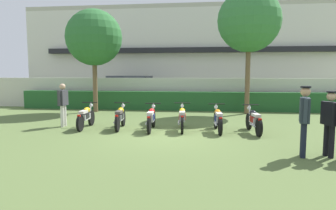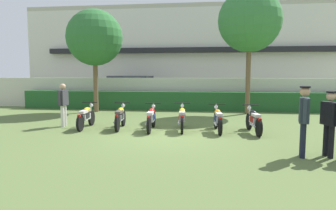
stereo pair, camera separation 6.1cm
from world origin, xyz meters
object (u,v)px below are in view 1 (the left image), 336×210
at_px(motorcycle_in_row_5, 254,120).
at_px(tree_far_side, 249,21).
at_px(tree_near_inspector, 94,38).
at_px(officer_0, 304,115).
at_px(motorcycle_in_row_2, 151,118).
at_px(inspector_person, 63,101).
at_px(parked_car, 132,90).
at_px(motorcycle_in_row_1, 120,117).
at_px(officer_1, 330,118).
at_px(motorcycle_in_row_3, 182,118).
at_px(motorcycle_in_row_0, 86,117).
at_px(motorcycle_in_row_4, 218,119).

bearing_deg(motorcycle_in_row_5, tree_far_side, -11.57).
bearing_deg(tree_near_inspector, officer_0, -43.39).
relative_size(motorcycle_in_row_2, inspector_person, 1.16).
xyz_separation_m(parked_car, tree_far_side, (7.00, -3.95, 3.74)).
height_order(motorcycle_in_row_5, inspector_person, inspector_person).
relative_size(motorcycle_in_row_1, officer_1, 1.11).
distance_m(tree_near_inspector, motorcycle_in_row_5, 9.67).
bearing_deg(motorcycle_in_row_3, motorcycle_in_row_5, -98.59).
height_order(motorcycle_in_row_1, officer_0, officer_0).
bearing_deg(officer_0, motorcycle_in_row_0, -10.82).
bearing_deg(motorcycle_in_row_2, motorcycle_in_row_5, -93.75).
xyz_separation_m(parked_car, motorcycle_in_row_1, (1.72, -8.89, -0.49)).
bearing_deg(officer_1, inspector_person, -35.11).
relative_size(parked_car, motorcycle_in_row_4, 2.44).
relative_size(parked_car, motorcycle_in_row_0, 2.48).
xyz_separation_m(motorcycle_in_row_0, motorcycle_in_row_1, (1.32, 0.07, 0.00)).
distance_m(tree_near_inspector, inspector_person, 5.42).
height_order(motorcycle_in_row_0, officer_0, officer_0).
relative_size(parked_car, motorcycle_in_row_2, 2.39).
relative_size(motorcycle_in_row_4, officer_0, 1.08).
relative_size(tree_far_side, officer_0, 3.53).
relative_size(parked_car, motorcycle_in_row_3, 2.36).
height_order(motorcycle_in_row_4, motorcycle_in_row_5, motorcycle_in_row_4).
xyz_separation_m(motorcycle_in_row_0, officer_0, (6.94, -3.09, 0.62)).
xyz_separation_m(tree_near_inspector, inspector_person, (0.39, -4.54, -2.93)).
bearing_deg(motorcycle_in_row_0, tree_near_inspector, 12.91).
distance_m(motorcycle_in_row_1, officer_0, 6.47).
bearing_deg(motorcycle_in_row_4, parked_car, 25.92).
relative_size(motorcycle_in_row_0, motorcycle_in_row_1, 1.02).
bearing_deg(motorcycle_in_row_5, parked_car, 29.12).
bearing_deg(motorcycle_in_row_3, officer_0, -138.25).
xyz_separation_m(motorcycle_in_row_2, motorcycle_in_row_5, (3.64, -0.03, 0.00)).
height_order(parked_car, motorcycle_in_row_3, parked_car).
distance_m(motorcycle_in_row_5, inspector_person, 7.22).
distance_m(inspector_person, officer_1, 9.18).
distance_m(tree_far_side, officer_0, 8.87).
distance_m(tree_far_side, motorcycle_in_row_2, 7.77).
xyz_separation_m(motorcycle_in_row_4, inspector_person, (-5.95, 0.29, 0.55)).
bearing_deg(tree_far_side, motorcycle_in_row_4, -108.23).
height_order(parked_car, motorcycle_in_row_2, parked_car).
distance_m(tree_near_inspector, officer_1, 12.25).
relative_size(motorcycle_in_row_1, officer_0, 1.04).
distance_m(parked_car, motorcycle_in_row_0, 8.97).
distance_m(tree_far_side, motorcycle_in_row_0, 9.30).
xyz_separation_m(motorcycle_in_row_2, motorcycle_in_row_3, (1.12, 0.16, 0.01)).
height_order(officer_0, officer_1, officer_0).
distance_m(motorcycle_in_row_3, inspector_person, 4.70).
xyz_separation_m(parked_car, officer_1, (7.97, -11.97, 0.04)).
xyz_separation_m(tree_far_side, inspector_person, (-7.61, -4.75, -3.68)).
distance_m(motorcycle_in_row_4, motorcycle_in_row_5, 1.24).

